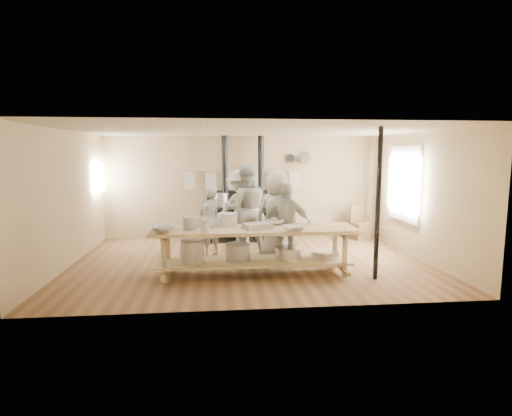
# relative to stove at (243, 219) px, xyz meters

# --- Properties ---
(ground) EXTENTS (7.00, 7.00, 0.00)m
(ground) POSITION_rel_stove_xyz_m (0.01, -2.12, -0.52)
(ground) COLOR brown
(ground) RESTS_ON ground
(room_shell) EXTENTS (7.00, 7.00, 7.00)m
(room_shell) POSITION_rel_stove_xyz_m (0.01, -2.12, 1.10)
(room_shell) COLOR #CBB182
(room_shell) RESTS_ON ground
(window_right) EXTENTS (0.09, 1.50, 1.65)m
(window_right) POSITION_rel_stove_xyz_m (3.48, -1.52, 0.98)
(window_right) COLOR beige
(window_right) RESTS_ON ground
(left_opening) EXTENTS (0.00, 0.90, 0.90)m
(left_opening) POSITION_rel_stove_xyz_m (-3.44, -0.12, 1.08)
(left_opening) COLOR white
(left_opening) RESTS_ON ground
(stove) EXTENTS (1.90, 0.75, 2.60)m
(stove) POSITION_rel_stove_xyz_m (0.00, 0.00, 0.00)
(stove) COLOR black
(stove) RESTS_ON ground
(towel_rail) EXTENTS (3.00, 0.04, 0.47)m
(towel_rail) POSITION_rel_stove_xyz_m (0.01, 0.28, 1.04)
(towel_rail) COLOR tan
(towel_rail) RESTS_ON ground
(back_wall_shelf) EXTENTS (0.63, 0.14, 0.32)m
(back_wall_shelf) POSITION_rel_stove_xyz_m (1.47, 0.32, 1.48)
(back_wall_shelf) COLOR tan
(back_wall_shelf) RESTS_ON ground
(prep_table) EXTENTS (3.60, 0.90, 0.85)m
(prep_table) POSITION_rel_stove_xyz_m (-0.00, -3.02, -0.00)
(prep_table) COLOR tan
(prep_table) RESTS_ON ground
(support_post) EXTENTS (0.08, 0.08, 2.60)m
(support_post) POSITION_rel_stove_xyz_m (2.06, -3.47, 0.78)
(support_post) COLOR black
(support_post) RESTS_ON ground
(cook_far_left) EXTENTS (0.64, 0.64, 1.51)m
(cook_far_left) POSITION_rel_stove_xyz_m (-0.80, -1.60, 0.23)
(cook_far_left) COLOR #A2A08F
(cook_far_left) RESTS_ON ground
(cook_left) EXTENTS (0.97, 0.76, 1.96)m
(cook_left) POSITION_rel_stove_xyz_m (-0.04, -1.52, 0.46)
(cook_left) COLOR #A2A08F
(cook_left) RESTS_ON ground
(cook_center) EXTENTS (0.92, 0.62, 1.84)m
(cook_center) POSITION_rel_stove_xyz_m (0.53, -2.18, 0.40)
(cook_center) COLOR #A2A08F
(cook_center) RESTS_ON ground
(cook_right) EXTENTS (1.02, 0.64, 1.62)m
(cook_right) POSITION_rel_stove_xyz_m (0.66, -2.54, 0.29)
(cook_right) COLOR #A2A08F
(cook_right) RESTS_ON ground
(cook_by_window) EXTENTS (1.33, 1.01, 1.82)m
(cook_by_window) POSITION_rel_stove_xyz_m (-0.11, -1.20, 0.39)
(cook_by_window) COLOR #A2A08F
(cook_by_window) RESTS_ON ground
(chair) EXTENTS (0.49, 0.49, 0.85)m
(chair) POSITION_rel_stove_xyz_m (2.98, -0.22, -0.27)
(chair) COLOR brown
(chair) RESTS_ON ground
(bowl_white_a) EXTENTS (0.42, 0.42, 0.10)m
(bowl_white_a) POSITION_rel_stove_xyz_m (-1.54, -3.16, 0.38)
(bowl_white_a) COLOR silver
(bowl_white_a) RESTS_ON prep_table
(bowl_steel_a) EXTENTS (0.43, 0.43, 0.10)m
(bowl_steel_a) POSITION_rel_stove_xyz_m (-1.54, -3.35, 0.38)
(bowl_steel_a) COLOR silver
(bowl_steel_a) RESTS_ON prep_table
(bowl_white_b) EXTENTS (0.46, 0.46, 0.09)m
(bowl_white_b) POSITION_rel_stove_xyz_m (0.65, -3.35, 0.37)
(bowl_white_b) COLOR silver
(bowl_white_b) RESTS_ON prep_table
(bowl_steel_b) EXTENTS (0.48, 0.48, 0.11)m
(bowl_steel_b) POSITION_rel_stove_xyz_m (0.43, -2.69, 0.38)
(bowl_steel_b) COLOR silver
(bowl_steel_b) RESTS_ON prep_table
(roasting_pan) EXTENTS (0.55, 0.46, 0.10)m
(roasting_pan) POSITION_rel_stove_xyz_m (0.04, -3.11, 0.38)
(roasting_pan) COLOR #B2B2B7
(roasting_pan) RESTS_ON prep_table
(mixing_bowl_large) EXTENTS (0.66, 0.66, 0.16)m
(mixing_bowl_large) POSITION_rel_stove_xyz_m (-0.79, -2.73, 0.41)
(mixing_bowl_large) COLOR silver
(mixing_bowl_large) RESTS_ON prep_table
(bucket_galv) EXTENTS (0.32, 0.32, 0.23)m
(bucket_galv) POSITION_rel_stove_xyz_m (-1.12, -3.03, 0.44)
(bucket_galv) COLOR gray
(bucket_galv) RESTS_ON prep_table
(deep_bowl_enamel) EXTENTS (0.38, 0.38, 0.22)m
(deep_bowl_enamel) POSITION_rel_stove_xyz_m (-0.46, -2.69, 0.44)
(deep_bowl_enamel) COLOR silver
(deep_bowl_enamel) RESTS_ON prep_table
(pitcher) EXTENTS (0.17, 0.17, 0.22)m
(pitcher) POSITION_rel_stove_xyz_m (-0.85, -3.35, 0.44)
(pitcher) COLOR silver
(pitcher) RESTS_ON prep_table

